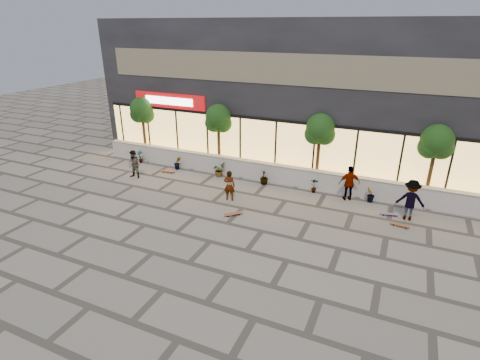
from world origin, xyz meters
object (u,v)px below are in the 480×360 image
at_px(tree_midwest, 218,120).
at_px(skater_left, 134,165).
at_px(tree_mideast, 320,131).
at_px(skateboard_left, 168,171).
at_px(skateboard_right_far, 389,214).
at_px(skateboard_right_near, 400,225).
at_px(tree_east, 436,144).
at_px(skater_right_near, 349,183).
at_px(skater_center, 229,186).
at_px(skater_right_far, 411,200).
at_px(skateboard_center, 233,214).
at_px(tree_west, 142,112).

distance_m(tree_midwest, skater_left, 5.46).
height_order(tree_mideast, skateboard_left, tree_mideast).
distance_m(skateboard_left, skateboard_right_far, 12.43).
xyz_separation_m(tree_mideast, skateboard_right_near, (4.50, -3.23, -2.91)).
height_order(tree_east, skateboard_right_near, tree_east).
distance_m(skater_right_near, skateboard_right_near, 3.23).
bearing_deg(skater_center, skater_right_far, 179.43).
xyz_separation_m(skater_right_near, skateboard_center, (-4.55, -3.88, -0.81)).
bearing_deg(tree_west, skater_right_far, -8.25).
distance_m(tree_west, skater_right_far, 16.56).
xyz_separation_m(tree_west, skateboard_right_near, (16.00, -3.23, -2.91)).
height_order(tree_west, skater_center, tree_west).
distance_m(tree_west, skater_left, 4.47).
xyz_separation_m(skateboard_left, skateboard_right_far, (12.42, -0.35, -0.00)).
bearing_deg(tree_midwest, tree_west, 180.00).
relative_size(tree_west, skateboard_right_near, 4.79).
relative_size(skater_right_near, skater_right_far, 0.94).
height_order(tree_mideast, skateboard_right_near, tree_mideast).
bearing_deg(skateboard_right_far, tree_midwest, 152.92).
xyz_separation_m(tree_mideast, skateboard_right_far, (4.00, -2.34, -2.90)).
xyz_separation_m(tree_west, skater_left, (1.86, -3.44, -2.17)).
bearing_deg(tree_mideast, skateboard_left, -166.72).
xyz_separation_m(skater_center, skateboard_right_near, (7.96, 0.62, -0.70)).
relative_size(skater_right_near, skateboard_left, 2.05).
bearing_deg(tree_mideast, skateboard_right_near, -35.65).
distance_m(tree_mideast, skater_right_far, 5.69).
bearing_deg(tree_mideast, tree_midwest, 180.00).
relative_size(skater_center, skater_right_far, 0.82).
bearing_deg(skater_left, skateboard_left, 48.51).
height_order(tree_midwest, tree_mideast, same).
bearing_deg(skater_left, tree_midwest, 41.82).
bearing_deg(skater_right_near, skateboard_left, -20.56).
xyz_separation_m(skater_center, skater_right_far, (8.23, 1.49, 0.17)).
relative_size(tree_east, skater_center, 2.51).
bearing_deg(tree_midwest, skater_left, -136.62).
xyz_separation_m(tree_mideast, skater_left, (-9.64, -3.44, -2.17)).
distance_m(skateboard_center, skateboard_right_far, 7.21).
bearing_deg(tree_mideast, skater_center, -131.92).
distance_m(tree_midwest, skater_right_near, 8.35).
bearing_deg(skateboard_center, skater_right_far, -21.18).
relative_size(skater_left, skater_right_far, 0.85).
bearing_deg(skater_left, tree_west, 116.86).
height_order(skater_right_near, skateboard_left, skater_right_near).
xyz_separation_m(skateboard_left, skateboard_right_near, (12.92, -1.24, -0.01)).
xyz_separation_m(skater_center, skater_right_near, (5.42, 2.45, 0.12)).
relative_size(tree_mideast, skateboard_center, 4.95).
height_order(skater_left, skateboard_center, skater_left).
bearing_deg(tree_east, tree_mideast, 180.00).
xyz_separation_m(skater_right_near, skateboard_right_near, (2.54, -1.83, -0.82)).
bearing_deg(skateboard_right_near, tree_west, 176.42).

